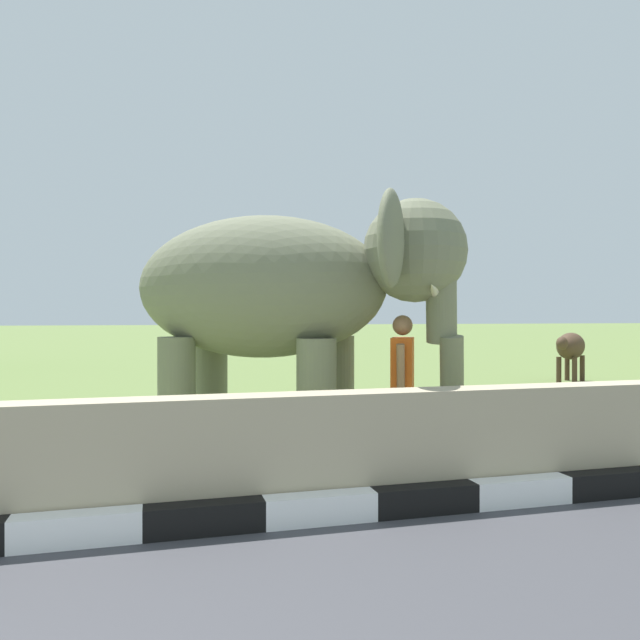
% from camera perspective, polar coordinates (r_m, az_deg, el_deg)
% --- Properties ---
extents(barrier_parapet, '(28.00, 0.36, 1.00)m').
position_cam_1_polar(barrier_parapet, '(5.15, -9.73, -12.49)').
color(barrier_parapet, tan).
rests_on(barrier_parapet, ground_plane).
extents(elephant, '(3.95, 3.48, 2.96)m').
position_cam_1_polar(elephant, '(7.34, -3.02, 2.68)').
color(elephant, '#6F7359').
rests_on(elephant, ground_plane).
extents(person_handler, '(0.40, 0.62, 1.66)m').
position_cam_1_polar(person_handler, '(7.14, 7.61, -5.42)').
color(person_handler, navy).
rests_on(person_handler, ground_plane).
extents(cow_near, '(1.70, 1.56, 1.23)m').
position_cam_1_polar(cow_near, '(16.40, 22.08, -2.34)').
color(cow_near, '#473323').
rests_on(cow_near, ground_plane).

